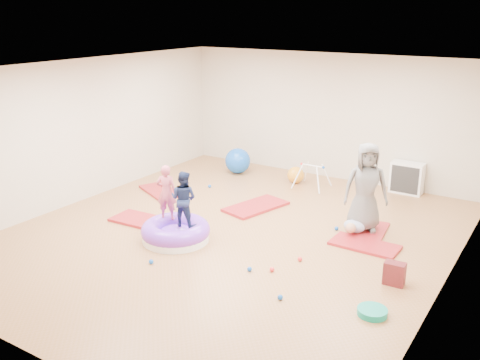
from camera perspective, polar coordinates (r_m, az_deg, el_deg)
The scene contains 19 objects.
room at distance 8.78m, azimuth -1.05°, elevation 2.60°, with size 7.01×8.01×2.81m.
gym_mat_front_left at distance 9.90m, azimuth -10.28°, elevation -4.29°, with size 1.19×0.59×0.05m, color #A71939.
gym_mat_mid_left at distance 11.44m, azimuth -8.48°, elevation -1.17°, with size 1.09×0.54×0.05m, color #A71939.
gym_mat_center_back at distance 10.43m, azimuth 1.70°, elevation -2.84°, with size 1.28×0.64×0.05m, color #A71939.
gym_mat_right at distance 9.01m, azimuth 13.16°, elevation -6.78°, with size 1.09×0.55×0.05m, color #A71939.
gym_mat_rear_right at distance 9.54m, azimuth 13.58°, elevation -5.42°, with size 1.06×0.53×0.04m, color #A71939.
inflatable_cushion at distance 9.03m, azimuth -6.88°, elevation -5.55°, with size 1.16×1.16×0.36m.
child_pink at distance 9.04m, azimuth -7.86°, elevation -1.00°, with size 0.35×0.23×0.95m, color #C75465.
child_navy at distance 8.73m, azimuth -6.05°, elevation -1.69°, with size 0.45×0.35×0.93m, color #19244B.
adult_caregiver at distance 9.32m, azimuth 13.28°, elevation -0.75°, with size 0.75×0.49×1.54m, color slate.
infant at distance 9.35m, azimuth 12.02°, elevation -4.87°, with size 0.38×0.38×0.22m.
ball_pit_balls at distance 8.66m, azimuth 1.67°, elevation -7.24°, with size 3.59×3.51×0.07m.
exercise_ball_blue at distance 12.54m, azimuth -0.24°, elevation 2.05°, with size 0.60×0.60×0.60m, color blue.
exercise_ball_orange at distance 11.92m, azimuth 5.96°, elevation 0.54°, with size 0.37×0.37×0.37m, color orange.
infant_play_gym at distance 11.55m, azimuth 7.69°, elevation 0.77°, with size 0.69×0.65×0.53m.
cube_shelf at distance 11.70m, azimuth 17.36°, elevation 0.21°, with size 0.66×0.33×0.66m.
balance_disc at distance 7.16m, azimuth 13.93°, elevation -13.49°, with size 0.38×0.38×0.08m, color #0A8F7A.
backpack at distance 7.89m, azimuth 16.14°, elevation -9.57°, with size 0.29×0.18×0.33m, color #A6232B.
yellow_toy at distance 9.62m, azimuth -8.99°, elevation -4.95°, with size 0.20×0.20×0.03m, color #EEA80E.
Camera 1 is at (4.68, -7.06, 3.70)m, focal length 40.00 mm.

